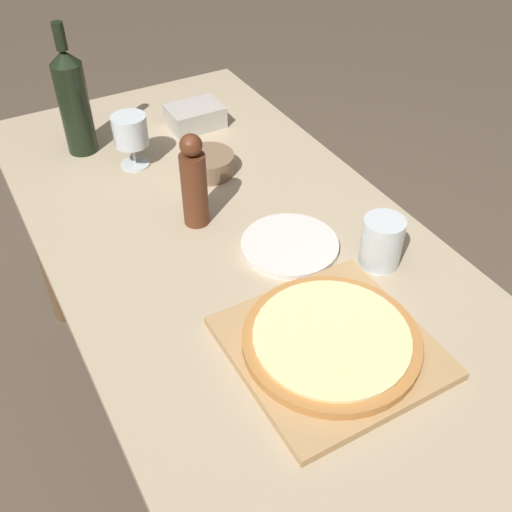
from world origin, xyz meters
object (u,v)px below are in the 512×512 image
at_px(pepper_mill, 194,183).
at_px(small_bowl, 208,164).
at_px(pizza, 332,339).
at_px(wine_bottle, 73,101).
at_px(wine_glass, 130,132).

bearing_deg(pepper_mill, small_bowl, 56.82).
height_order(pizza, pepper_mill, pepper_mill).
distance_m(pizza, pepper_mill, 0.47).
bearing_deg(small_bowl, wine_bottle, 133.09).
xyz_separation_m(pizza, wine_glass, (-0.09, 0.76, 0.07)).
bearing_deg(small_bowl, pepper_mill, -123.18).
bearing_deg(wine_bottle, wine_glass, -55.72).
xyz_separation_m(pepper_mill, small_bowl, (0.11, 0.17, -0.08)).
height_order(wine_bottle, wine_glass, wine_bottle).
distance_m(pizza, wine_glass, 0.76).
relative_size(pizza, wine_glass, 2.30).
bearing_deg(pepper_mill, wine_glass, 97.28).
xyz_separation_m(wine_bottle, wine_glass, (0.09, -0.14, -0.05)).
height_order(wine_bottle, small_bowl, wine_bottle).
relative_size(wine_bottle, wine_glass, 2.45).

